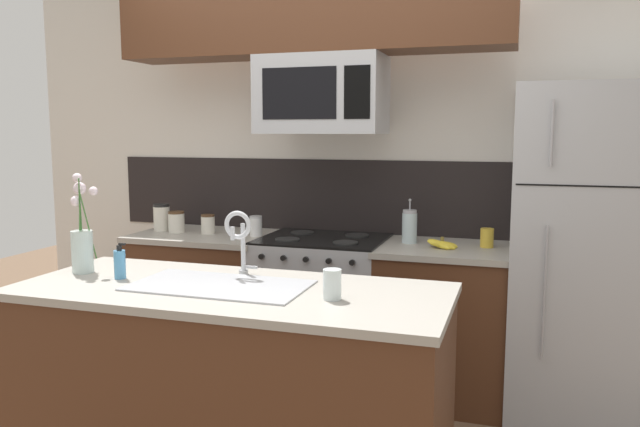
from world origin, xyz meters
TOP-DOWN VIEW (x-y plane):
  - rear_partition at (0.30, 1.28)m, footprint 5.20×0.10m
  - splash_band at (0.00, 1.22)m, footprint 3.22×0.01m
  - back_counter_left at (-0.81, 0.90)m, footprint 0.90×0.65m
  - back_counter_right at (0.74, 0.90)m, footprint 0.76×0.65m
  - stove_range at (0.00, 0.90)m, footprint 0.76×0.64m
  - microwave at (0.00, 0.88)m, footprint 0.74×0.40m
  - upper_cabinet_band at (-0.07, 0.85)m, footprint 2.35×0.34m
  - refrigerator at (1.55, 0.92)m, footprint 0.89×0.74m
  - storage_jar_tall at (-1.15, 0.92)m, footprint 0.11×0.11m
  - storage_jar_medium at (-1.01, 0.88)m, footprint 0.11×0.11m
  - storage_jar_short at (-0.79, 0.89)m, footprint 0.09×0.09m
  - storage_jar_squat at (-0.45, 0.91)m, footprint 0.08×0.08m
  - banana_bunch at (0.74, 0.84)m, footprint 0.19×0.15m
  - french_press at (0.53, 0.96)m, footprint 0.09×0.09m
  - coffee_tin at (0.98, 0.95)m, footprint 0.08×0.08m
  - island_counter at (-0.02, -0.35)m, footprint 1.88×0.78m
  - kitchen_sink at (-0.07, -0.35)m, footprint 0.76×0.41m
  - sink_faucet at (-0.07, -0.15)m, footprint 0.14×0.14m
  - dish_soap_bottle at (-0.57, -0.36)m, footprint 0.06×0.05m
  - drinking_glass at (0.45, -0.40)m, footprint 0.07×0.07m
  - flower_vase at (-0.81, -0.30)m, footprint 0.13×0.12m

SIDE VIEW (x-z plane):
  - island_counter at x=-0.02m, z-range 0.00..0.91m
  - back_counter_left at x=-0.81m, z-range 0.00..0.91m
  - back_counter_right at x=0.74m, z-range 0.00..0.91m
  - stove_range at x=0.00m, z-range 0.00..0.93m
  - kitchen_sink at x=-0.07m, z-range 0.76..0.92m
  - refrigerator at x=1.55m, z-range 0.00..1.82m
  - banana_bunch at x=0.74m, z-range 0.89..0.97m
  - coffee_tin at x=0.98m, z-range 0.91..1.02m
  - drinking_glass at x=0.45m, z-range 0.91..1.03m
  - storage_jar_short at x=-0.79m, z-range 0.91..1.04m
  - storage_jar_squat at x=-0.45m, z-range 0.91..1.04m
  - dish_soap_bottle at x=-0.57m, z-range 0.90..1.06m
  - storage_jar_medium at x=-1.01m, z-range 0.91..1.05m
  - storage_jar_tall at x=-1.15m, z-range 0.91..1.09m
  - french_press at x=0.53m, z-range 0.88..1.14m
  - flower_vase at x=-0.81m, z-range 0.81..1.28m
  - sink_faucet at x=-0.07m, z-range 0.95..1.26m
  - splash_band at x=0.00m, z-range 0.91..1.39m
  - rear_partition at x=0.30m, z-range 0.00..2.60m
  - microwave at x=0.00m, z-range 1.56..2.02m
  - upper_cabinet_band at x=-0.07m, z-range 2.02..2.62m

